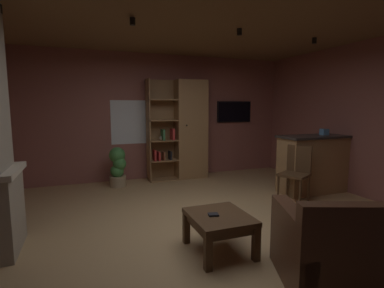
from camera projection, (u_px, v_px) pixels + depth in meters
name	position (u px, v px, depth m)	size (l,w,h in m)	color
floor	(203.00, 229.00, 3.78)	(6.20, 5.81, 0.02)	tan
wall_back	(151.00, 117.00, 6.33)	(6.32, 0.06, 2.66)	#8E544C
wall_right	(383.00, 121.00, 4.69)	(0.06, 5.81, 2.66)	#8E544C
ceiling	(204.00, 11.00, 3.43)	(6.20, 5.81, 0.02)	brown
window_pane_back	(129.00, 122.00, 6.15)	(0.75, 0.01, 0.91)	white
bookshelf_cabinet	(187.00, 130.00, 6.37)	(1.28, 0.41, 2.12)	#997047
kitchen_bar_counter	(319.00, 163.00, 5.38)	(1.57, 0.58, 1.04)	#997047
tissue_box	(324.00, 132.00, 5.37)	(0.12, 0.12, 0.11)	#598CBF
leather_couch	(381.00, 252.00, 2.55)	(1.84, 1.39, 0.84)	#4C2D1E
coffee_table	(219.00, 222.00, 3.15)	(0.61, 0.70, 0.41)	#4C331E
table_book_0	(213.00, 215.00, 3.11)	(0.11, 0.08, 0.02)	black
dining_chair	(296.00, 170.00, 4.79)	(0.57, 0.57, 0.92)	#4C331E
potted_floor_plant	(118.00, 166.00, 5.72)	(0.33, 0.34, 0.77)	#9E896B
wall_mounted_tv	(234.00, 112.00, 6.95)	(0.87, 0.06, 0.49)	black
track_light_spot_1	(133.00, 21.00, 3.59)	(0.07, 0.07, 0.09)	black
track_light_spot_2	(239.00, 32.00, 4.09)	(0.07, 0.07, 0.09)	black
track_light_spot_3	(314.00, 41.00, 4.64)	(0.07, 0.07, 0.09)	black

